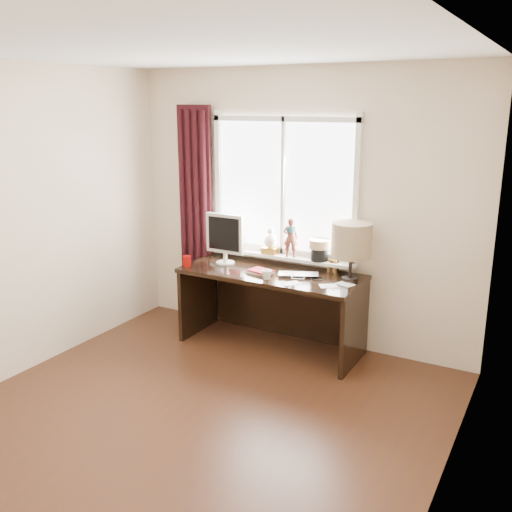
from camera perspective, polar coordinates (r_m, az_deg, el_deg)
The scene contains 17 objects.
floor at distance 4.28m, azimuth -7.91°, elevation -17.06°, with size 3.50×4.00×0.00m, color #412313.
ceiling at distance 3.65m, azimuth -9.47°, elevation 20.09°, with size 3.50×4.00×0.00m, color white.
wall_back at distance 5.44m, azimuth 4.32°, elevation 4.79°, with size 3.50×2.60×0.00m, color beige.
wall_right at distance 3.06m, azimuth 18.45°, elevation -4.20°, with size 4.00×2.60×0.00m, color beige.
laptop at distance 5.17m, azimuth 4.29°, elevation -1.88°, with size 0.36×0.23×0.03m, color silver.
mug at distance 5.06m, azimuth 1.08°, elevation -1.84°, with size 0.09×0.09×0.09m, color white.
red_cup at distance 5.51m, azimuth -6.91°, elevation -0.49°, with size 0.08×0.08×0.10m, color #900703.
window at distance 5.45m, azimuth 2.77°, elevation 4.95°, with size 1.52×0.22×1.40m.
curtain at distance 5.95m, azimuth -6.06°, elevation 3.84°, with size 0.38×0.09×2.25m.
desk at distance 5.44m, azimuth 1.98°, elevation -3.81°, with size 1.70×0.70×0.75m.
monitor at distance 5.50m, azimuth -3.13°, elevation 2.04°, with size 0.40×0.18×0.49m.
notebook_stack at distance 5.25m, azimuth 0.44°, elevation -1.55°, with size 0.25×0.20×0.03m.
brush_holder at distance 5.30m, azimuth 7.78°, elevation -1.00°, with size 0.09×0.09×0.25m.
icon_frame at distance 5.28m, azimuth 7.63°, elevation -1.03°, with size 0.10×0.04×0.13m.
table_lamp at distance 5.00m, azimuth 9.53°, elevation 1.52°, with size 0.35×0.35×0.52m.
loose_papers at distance 4.96m, azimuth 6.59°, elevation -2.84°, with size 0.60×0.38×0.00m.
desk_cables at distance 5.16m, azimuth 4.74°, elevation -2.03°, with size 0.39×0.28×0.01m.
Camera 1 is at (2.24, -2.86, 2.27)m, focal length 40.00 mm.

